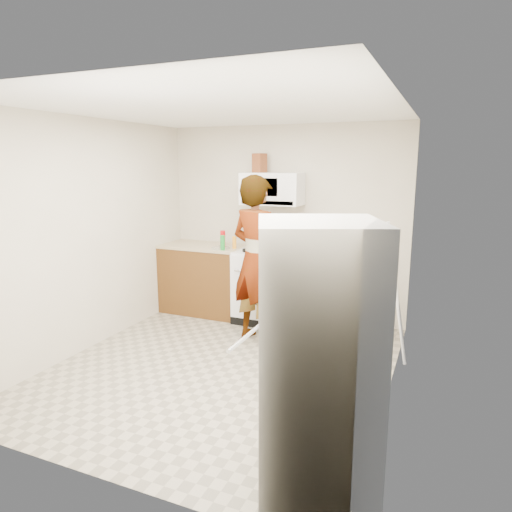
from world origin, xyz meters
The scene contains 20 objects.
floor centered at (0.00, 0.00, 0.00)m, with size 3.60×3.60×0.00m, color gray.
back_wall centered at (0.00, 1.79, 1.25)m, with size 3.20×0.02×2.50m, color beige.
right_wall centered at (1.59, 0.00, 1.25)m, with size 0.02×3.60×2.50m, color beige.
cabinet_left centered at (-1.04, 1.49, 0.45)m, with size 1.12×0.62×0.90m, color #593615.
counter_left centered at (-1.04, 1.49, 0.92)m, with size 1.14×0.64×0.04m, color tan.
cabinet_right centered at (0.68, 1.49, 0.45)m, with size 0.80×0.62×0.90m, color #593615.
counter_right centered at (0.68, 1.49, 0.92)m, with size 0.82×0.64×0.04m, color tan.
gas_range centered at (-0.10, 1.48, 0.49)m, with size 0.76×0.65×1.13m.
microwave centered at (-0.10, 1.61, 1.70)m, with size 0.76×0.38×0.40m, color white.
person centered at (0.03, 0.80, 0.95)m, with size 0.69×0.45×1.90m, color tan.
fridge centered at (1.31, -1.30, 0.85)m, with size 0.70×0.70×1.70m, color beige.
kettle centered at (0.90, 1.66, 1.04)m, with size 0.17×0.17×0.21m, color silver.
jug centered at (-0.29, 1.65, 2.02)m, with size 0.14×0.14×0.24m, color brown.
saucepan centered at (-0.34, 1.65, 1.01)m, with size 0.20×0.20×0.11m, color #B9B9BE.
tray centered at (0.05, 1.33, 0.96)m, with size 0.25×0.16×0.05m, color silver.
bottle_spray centered at (-0.71, 1.42, 1.05)m, with size 0.07×0.07×0.22m, color red.
bottle_hot_sauce centered at (-0.54, 1.41, 1.01)m, with size 0.05×0.05×0.16m, color orange.
bottle_green_cap centered at (-0.63, 1.25, 1.03)m, with size 0.06×0.06×0.19m, color #17832A.
pot_lid centered at (-0.71, 1.34, 0.94)m, with size 0.25×0.25×0.01m, color white.
broom centered at (1.57, 0.67, 0.75)m, with size 0.03×0.03×1.49m, color silver.
Camera 1 is at (1.98, -3.82, 2.02)m, focal length 32.00 mm.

